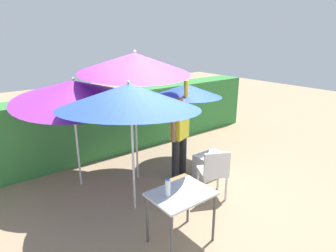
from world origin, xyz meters
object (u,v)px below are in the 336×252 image
(umbrella_orange, at_px, (73,91))
(umbrella_yellow, at_px, (187,91))
(umbrella_rainbow, at_px, (134,63))
(crate_cardboard, at_px, (181,191))
(person_vendor, at_px, (180,132))
(chair_plastic, at_px, (214,171))
(bottle_water, at_px, (168,187))
(umbrella_navy, at_px, (130,96))
(folding_table, at_px, (181,199))
(cooler_box, at_px, (210,165))

(umbrella_orange, height_order, umbrella_yellow, umbrella_orange)
(umbrella_rainbow, bearing_deg, crate_cardboard, -83.58)
(person_vendor, relative_size, chair_plastic, 2.11)
(umbrella_orange, distance_m, bottle_water, 2.46)
(umbrella_rainbow, relative_size, person_vendor, 1.32)
(umbrella_orange, distance_m, umbrella_navy, 1.32)
(umbrella_yellow, relative_size, umbrella_navy, 0.83)
(chair_plastic, bearing_deg, folding_table, -156.57)
(chair_plastic, xyz_separation_m, crate_cardboard, (-0.50, 0.25, -0.31))
(cooler_box, height_order, bottle_water, bottle_water)
(cooler_box, height_order, folding_table, folding_table)
(umbrella_yellow, distance_m, cooler_box, 1.57)
(umbrella_yellow, distance_m, crate_cardboard, 2.08)
(umbrella_yellow, height_order, bottle_water, umbrella_yellow)
(umbrella_orange, bearing_deg, cooler_box, -30.24)
(umbrella_yellow, relative_size, bottle_water, 7.41)
(umbrella_rainbow, xyz_separation_m, cooler_box, (1.16, -0.79, -1.99))
(crate_cardboard, bearing_deg, chair_plastic, -26.81)
(umbrella_yellow, xyz_separation_m, folding_table, (-1.70, -1.85, -0.94))
(cooler_box, distance_m, folding_table, 2.04)
(umbrella_yellow, distance_m, bottle_water, 2.70)
(umbrella_orange, height_order, bottle_water, umbrella_orange)
(umbrella_rainbow, relative_size, umbrella_yellow, 1.39)
(umbrella_navy, relative_size, person_vendor, 1.14)
(umbrella_rainbow, height_order, umbrella_yellow, umbrella_rainbow)
(cooler_box, distance_m, bottle_water, 2.20)
(umbrella_navy, height_order, person_vendor, umbrella_navy)
(umbrella_rainbow, relative_size, umbrella_navy, 1.16)
(chair_plastic, bearing_deg, umbrella_orange, 130.93)
(umbrella_navy, xyz_separation_m, person_vendor, (1.26, 0.37, -0.91))
(cooler_box, bearing_deg, crate_cardboard, -161.50)
(folding_table, bearing_deg, cooler_box, 33.21)
(umbrella_orange, distance_m, cooler_box, 2.90)
(folding_table, relative_size, bottle_water, 3.33)
(umbrella_orange, distance_m, crate_cardboard, 2.49)
(umbrella_rainbow, xyz_separation_m, umbrella_navy, (-0.59, -0.82, -0.37))
(cooler_box, bearing_deg, chair_plastic, -131.53)
(folding_table, bearing_deg, umbrella_navy, 94.70)
(umbrella_navy, xyz_separation_m, chair_plastic, (1.22, -0.57, -1.34))
(umbrella_yellow, relative_size, chair_plastic, 2.00)
(umbrella_rainbow, bearing_deg, cooler_box, -34.27)
(umbrella_rainbow, height_order, umbrella_navy, umbrella_rainbow)
(umbrella_rainbow, relative_size, folding_table, 3.10)
(umbrella_orange, distance_m, folding_table, 2.62)
(chair_plastic, height_order, folding_table, chair_plastic)
(umbrella_rainbow, xyz_separation_m, folding_table, (-0.51, -1.88, -1.56))
(cooler_box, relative_size, folding_table, 0.73)
(umbrella_orange, height_order, chair_plastic, umbrella_orange)
(person_vendor, distance_m, bottle_water, 1.92)
(umbrella_yellow, relative_size, crate_cardboard, 4.15)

